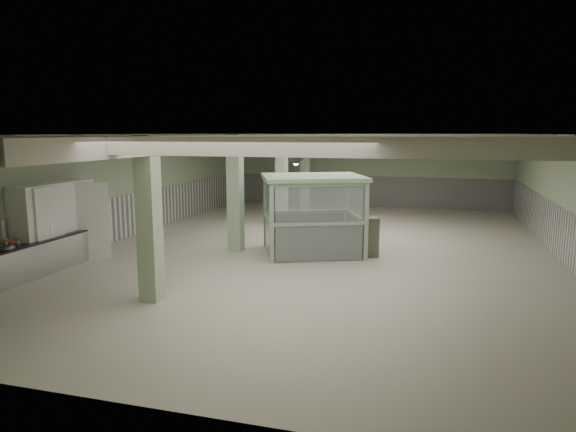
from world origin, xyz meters
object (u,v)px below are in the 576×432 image
(prep_counter, at_px, (32,258))
(guard_booth, at_px, (313,200))
(walkin_cooler, at_px, (56,222))
(filing_cabinet, at_px, (371,237))

(prep_counter, xyz_separation_m, guard_booth, (6.40, 4.43, 1.18))
(prep_counter, distance_m, walkin_cooler, 1.29)
(filing_cabinet, bearing_deg, prep_counter, -172.64)
(prep_counter, bearing_deg, filing_cabinet, 28.82)
(walkin_cooler, distance_m, guard_booth, 7.33)
(walkin_cooler, xyz_separation_m, filing_cabinet, (8.24, 3.45, -0.62))
(guard_booth, xyz_separation_m, filing_cabinet, (1.76, 0.06, -1.05))
(prep_counter, height_order, guard_booth, guard_booth)
(prep_counter, xyz_separation_m, filing_cabinet, (8.16, 4.49, 0.13))
(prep_counter, xyz_separation_m, walkin_cooler, (-0.08, 1.04, 0.75))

